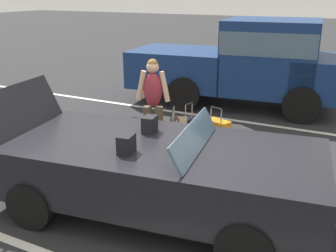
# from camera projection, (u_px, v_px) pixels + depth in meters

# --- Properties ---
(ground_plane) EXTENTS (80.00, 80.00, 0.00)m
(ground_plane) POSITION_uv_depth(u_px,v_px,m) (155.00, 210.00, 5.13)
(ground_plane) COLOR #28282B
(lot_line_mid) EXTENTS (18.00, 0.12, 0.01)m
(lot_line_mid) POSITION_uv_depth(u_px,v_px,m) (196.00, 169.00, 6.30)
(lot_line_mid) COLOR silver
(lot_line_mid) RESTS_ON ground_plane
(lot_line_far) EXTENTS (18.00, 0.12, 0.01)m
(lot_line_far) POSITION_uv_depth(u_px,v_px,m) (243.00, 122.00, 8.58)
(lot_line_far) COLOR silver
(lot_line_far) RESTS_ON ground_plane
(convertible_car) EXTENTS (4.36, 2.28, 1.52)m
(convertible_car) POSITION_uv_depth(u_px,v_px,m) (170.00, 172.00, 4.88)
(convertible_car) COLOR black
(convertible_car) RESTS_ON ground_plane
(suitcase_large_black) EXTENTS (0.44, 0.55, 0.95)m
(suitcase_large_black) POSITION_uv_depth(u_px,v_px,m) (178.00, 142.00, 6.42)
(suitcase_large_black) COLOR #2D2319
(suitcase_large_black) RESTS_ON ground_plane
(suitcase_medium_bright) EXTENTS (0.46, 0.36, 0.87)m
(suitcase_medium_bright) POSITION_uv_depth(u_px,v_px,m) (217.00, 137.00, 6.79)
(suitcase_medium_bright) COLOR orange
(suitcase_medium_bright) RESTS_ON ground_plane
(suitcase_small_carryon) EXTENTS (0.28, 0.38, 0.80)m
(suitcase_small_carryon) POSITION_uv_depth(u_px,v_px,m) (186.00, 131.00, 7.26)
(suitcase_small_carryon) COLOR black
(suitcase_small_carryon) RESTS_ON ground_plane
(duffel_bag) EXTENTS (0.69, 0.62, 0.34)m
(duffel_bag) POSITION_uv_depth(u_px,v_px,m) (132.00, 129.00, 7.68)
(duffel_bag) COLOR red
(duffel_bag) RESTS_ON ground_plane
(traveler_person) EXTENTS (0.60, 0.30, 1.65)m
(traveler_person) POSITION_uv_depth(u_px,v_px,m) (153.00, 101.00, 6.74)
(traveler_person) COLOR #4C3F2D
(traveler_person) RESTS_ON ground_plane
(parked_pickup_truck_near) EXTENTS (5.17, 2.45, 2.10)m
(parked_pickup_truck_near) POSITION_uv_depth(u_px,v_px,m) (250.00, 61.00, 9.41)
(parked_pickup_truck_near) COLOR navy
(parked_pickup_truck_near) RESTS_ON ground_plane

